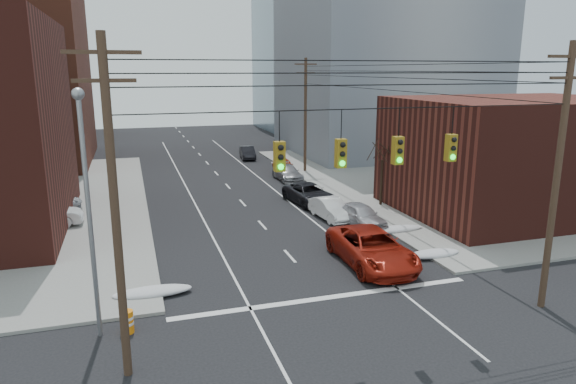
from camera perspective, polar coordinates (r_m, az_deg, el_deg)
ground at (r=18.28m, az=12.29°, el=-19.73°), size 160.00×160.00×0.00m
sidewalk_ne at (r=54.12m, az=23.33°, el=1.88°), size 40.00×40.00×0.15m
building_brick_far at (r=89.09m, az=-29.38°, el=9.25°), size 22.00×18.00×12.00m
building_office at (r=64.57m, az=10.75°, el=15.53°), size 22.00×20.00×25.00m
building_glass at (r=89.08m, az=3.84°, el=14.13°), size 20.00×18.00×22.00m
building_storefront at (r=39.46m, az=24.13°, el=3.66°), size 16.00×12.00×8.00m
utility_pole_left at (r=16.68m, az=-18.70°, el=-1.60°), size 2.20×0.28×11.00m
utility_pole_right at (r=23.41m, az=27.73°, el=1.74°), size 2.20×0.28×11.00m
utility_pole_far at (r=50.10m, az=1.94°, el=8.73°), size 2.20×0.28×11.00m
traffic_signals at (r=18.22m, az=9.10°, el=4.62°), size 17.00×0.42×2.02m
street_light at (r=19.71m, az=-21.40°, el=-0.31°), size 0.44×0.44×9.32m
bare_tree at (r=38.25m, az=10.36°, el=1.79°), size 2.09×2.20×4.93m
snow_nw at (r=24.19m, az=-14.81°, el=-10.66°), size 3.50×1.08×0.42m
snow_ne at (r=29.02m, az=15.92°, el=-6.61°), size 3.00×1.08×0.42m
snow_east_far at (r=32.66m, az=11.64°, el=-4.11°), size 4.00×1.08×0.42m
red_pickup at (r=27.05m, az=9.29°, el=-6.17°), size 3.12×6.59×1.82m
parked_car_a at (r=33.46m, az=8.12°, el=-2.57°), size 2.19×4.56×1.50m
parked_car_b at (r=34.90m, az=4.76°, el=-1.89°), size 1.85×4.38×1.41m
parked_car_c at (r=38.83m, az=2.36°, el=-0.20°), size 3.14×5.65×1.49m
parked_car_d at (r=47.08m, az=-0.08°, el=2.17°), size 2.06×4.81×1.38m
parked_car_e at (r=50.42m, az=-0.47°, el=2.94°), size 1.85×4.20×1.41m
parked_car_f at (r=58.58m, az=-4.53°, el=4.37°), size 1.91×4.38×1.40m
lot_car_a at (r=36.08m, az=-25.43°, el=-2.35°), size 4.53×1.59×1.49m
lot_car_b at (r=39.86m, az=-25.50°, el=-1.03°), size 5.24×2.88×1.39m
construction_barrel at (r=21.28m, az=-17.47°, el=-13.57°), size 0.66×0.66×0.91m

